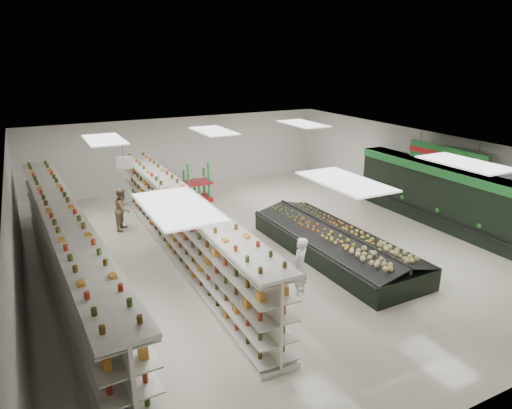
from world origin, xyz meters
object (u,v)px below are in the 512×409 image
gondola_left (68,255)px  produce_island (334,242)px  gondola_center (182,229)px  shopper_background (123,209)px  soda_endcap (196,184)px  shopper_main (300,266)px

gondola_left → produce_island: size_ratio=1.99×
gondola_center → shopper_background: bearing=109.0°
gondola_left → produce_island: bearing=-13.5°
gondola_left → produce_island: 7.61m
soda_endcap → shopper_main: size_ratio=0.99×
shopper_main → produce_island: bearing=-175.8°
soda_endcap → shopper_background: size_ratio=1.03×
gondola_left → soda_endcap: 7.93m
gondola_left → shopper_background: size_ratio=8.25×
gondola_center → shopper_main: gondola_center is taller
produce_island → shopper_main: bearing=-145.5°
gondola_center → shopper_main: bearing=-60.4°
gondola_center → soda_endcap: gondola_center is taller
gondola_left → shopper_background: gondola_left is taller
produce_island → shopper_main: (-2.24, -1.54, 0.36)m
soda_endcap → shopper_background: (-3.41, -1.84, 0.00)m
gondola_left → soda_endcap: gondola_left is taller
gondola_center → soda_endcap: bearing=66.1°
gondola_left → gondola_center: 3.31m
gondola_center → gondola_left: bearing=-170.3°
gondola_center → shopper_background: gondola_center is taller
produce_island → soda_endcap: soda_endcap is taller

